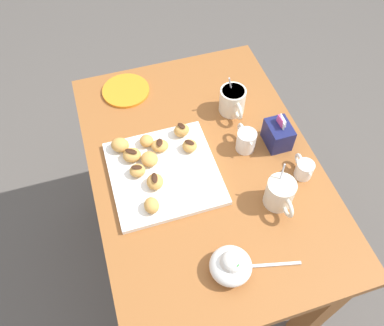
{
  "coord_description": "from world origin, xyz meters",
  "views": [
    {
      "loc": [
        0.65,
        -0.24,
        1.73
      ],
      "look_at": [
        -0.0,
        -0.04,
        0.76
      ],
      "focal_mm": 36.73,
      "sensor_mm": 36.0,
      "label": 1
    }
  ],
  "objects_px": {
    "beignet_0": "(182,130)",
    "beignet_9": "(132,155)",
    "chocolate_sauce_pitcher": "(304,169)",
    "beignet_5": "(120,145)",
    "coffee_mug_cream_right": "(280,193)",
    "beignet_2": "(147,141)",
    "saucer_orange_left": "(126,91)",
    "beignet_8": "(160,146)",
    "pastry_plate_square": "(164,172)",
    "sugar_caddy": "(278,134)",
    "cream_pitcher_white": "(246,140)",
    "coffee_mug_cream_left": "(233,100)",
    "beignet_1": "(149,159)",
    "beignet_6": "(190,146)",
    "dining_table": "(203,190)",
    "ice_cream_bowl": "(231,265)",
    "beignet_4": "(152,205)",
    "beignet_3": "(137,171)",
    "beignet_7": "(155,182)"
  },
  "relations": [
    {
      "from": "chocolate_sauce_pitcher",
      "to": "beignet_6",
      "type": "relative_size",
      "value": 2.01
    },
    {
      "from": "beignet_0",
      "to": "beignet_5",
      "type": "bearing_deg",
      "value": -89.97
    },
    {
      "from": "beignet_2",
      "to": "beignet_3",
      "type": "bearing_deg",
      "value": -27.09
    },
    {
      "from": "cream_pitcher_white",
      "to": "beignet_2",
      "type": "relative_size",
      "value": 2.43
    },
    {
      "from": "saucer_orange_left",
      "to": "beignet_5",
      "type": "xyz_separation_m",
      "value": [
        0.26,
        -0.07,
        0.03
      ]
    },
    {
      "from": "dining_table",
      "to": "beignet_3",
      "type": "distance_m",
      "value": 0.27
    },
    {
      "from": "dining_table",
      "to": "coffee_mug_cream_right",
      "type": "distance_m",
      "value": 0.32
    },
    {
      "from": "cream_pitcher_white",
      "to": "beignet_6",
      "type": "height_order",
      "value": "cream_pitcher_white"
    },
    {
      "from": "beignet_3",
      "to": "beignet_0",
      "type": "bearing_deg",
      "value": 122.53
    },
    {
      "from": "cream_pitcher_white",
      "to": "beignet_8",
      "type": "xyz_separation_m",
      "value": [
        -0.06,
        -0.26,
        -0.01
      ]
    },
    {
      "from": "cream_pitcher_white",
      "to": "beignet_6",
      "type": "xyz_separation_m",
      "value": [
        -0.03,
        -0.17,
        -0.01
      ]
    },
    {
      "from": "cream_pitcher_white",
      "to": "beignet_3",
      "type": "height_order",
      "value": "cream_pitcher_white"
    },
    {
      "from": "chocolate_sauce_pitcher",
      "to": "beignet_5",
      "type": "height_order",
      "value": "chocolate_sauce_pitcher"
    },
    {
      "from": "dining_table",
      "to": "saucer_orange_left",
      "type": "xyz_separation_m",
      "value": [
        -0.38,
        -0.16,
        0.16
      ]
    },
    {
      "from": "ice_cream_bowl",
      "to": "beignet_8",
      "type": "xyz_separation_m",
      "value": [
        -0.42,
        -0.07,
        -0.0
      ]
    },
    {
      "from": "dining_table",
      "to": "beignet_2",
      "type": "bearing_deg",
      "value": -127.5
    },
    {
      "from": "pastry_plate_square",
      "to": "beignet_1",
      "type": "distance_m",
      "value": 0.06
    },
    {
      "from": "coffee_mug_cream_right",
      "to": "beignet_4",
      "type": "distance_m",
      "value": 0.36
    },
    {
      "from": "beignet_5",
      "to": "cream_pitcher_white",
      "type": "bearing_deg",
      "value": 75.27
    },
    {
      "from": "beignet_1",
      "to": "saucer_orange_left",
      "type": "bearing_deg",
      "value": -178.85
    },
    {
      "from": "ice_cream_bowl",
      "to": "beignet_4",
      "type": "height_order",
      "value": "ice_cream_bowl"
    },
    {
      "from": "beignet_8",
      "to": "beignet_0",
      "type": "bearing_deg",
      "value": 113.4
    },
    {
      "from": "dining_table",
      "to": "ice_cream_bowl",
      "type": "bearing_deg",
      "value": -6.94
    },
    {
      "from": "beignet_8",
      "to": "sugar_caddy",
      "type": "bearing_deg",
      "value": 78.31
    },
    {
      "from": "saucer_orange_left",
      "to": "beignet_8",
      "type": "bearing_deg",
      "value": 9.6
    },
    {
      "from": "beignet_1",
      "to": "beignet_6",
      "type": "height_order",
      "value": "same"
    },
    {
      "from": "beignet_3",
      "to": "coffee_mug_cream_left",
      "type": "bearing_deg",
      "value": 115.1
    },
    {
      "from": "beignet_4",
      "to": "beignet_1",
      "type": "bearing_deg",
      "value": 168.45
    },
    {
      "from": "cream_pitcher_white",
      "to": "coffee_mug_cream_right",
      "type": "bearing_deg",
      "value": 4.43
    },
    {
      "from": "dining_table",
      "to": "beignet_0",
      "type": "height_order",
      "value": "beignet_0"
    },
    {
      "from": "beignet_4",
      "to": "beignet_9",
      "type": "relative_size",
      "value": 0.9
    },
    {
      "from": "beignet_0",
      "to": "sugar_caddy",
      "type": "bearing_deg",
      "value": 68.7
    },
    {
      "from": "coffee_mug_cream_right",
      "to": "beignet_0",
      "type": "xyz_separation_m",
      "value": [
        -0.31,
        -0.19,
        -0.01
      ]
    },
    {
      "from": "sugar_caddy",
      "to": "beignet_3",
      "type": "height_order",
      "value": "sugar_caddy"
    },
    {
      "from": "beignet_3",
      "to": "ice_cream_bowl",
      "type": "bearing_deg",
      "value": 24.55
    },
    {
      "from": "coffee_mug_cream_left",
      "to": "cream_pitcher_white",
      "type": "height_order",
      "value": "coffee_mug_cream_left"
    },
    {
      "from": "beignet_0",
      "to": "beignet_9",
      "type": "relative_size",
      "value": 0.91
    },
    {
      "from": "coffee_mug_cream_right",
      "to": "beignet_8",
      "type": "distance_m",
      "value": 0.39
    },
    {
      "from": "chocolate_sauce_pitcher",
      "to": "ice_cream_bowl",
      "type": "bearing_deg",
      "value": -55.67
    },
    {
      "from": "saucer_orange_left",
      "to": "beignet_1",
      "type": "distance_m",
      "value": 0.34
    },
    {
      "from": "coffee_mug_cream_right",
      "to": "beignet_7",
      "type": "height_order",
      "value": "coffee_mug_cream_right"
    },
    {
      "from": "beignet_5",
      "to": "beignet_6",
      "type": "height_order",
      "value": "beignet_5"
    },
    {
      "from": "ice_cream_bowl",
      "to": "beignet_3",
      "type": "xyz_separation_m",
      "value": [
        -0.35,
        -0.16,
        -0.0
      ]
    },
    {
      "from": "beignet_4",
      "to": "beignet_5",
      "type": "relative_size",
      "value": 0.88
    },
    {
      "from": "cream_pitcher_white",
      "to": "beignet_7",
      "type": "distance_m",
      "value": 0.31
    },
    {
      "from": "cream_pitcher_white",
      "to": "chocolate_sauce_pitcher",
      "type": "bearing_deg",
      "value": 40.98
    },
    {
      "from": "saucer_orange_left",
      "to": "beignet_3",
      "type": "xyz_separation_m",
      "value": [
        0.36,
        -0.04,
        0.03
      ]
    },
    {
      "from": "pastry_plate_square",
      "to": "chocolate_sauce_pitcher",
      "type": "xyz_separation_m",
      "value": [
        0.13,
        0.4,
        0.02
      ]
    },
    {
      "from": "beignet_8",
      "to": "beignet_9",
      "type": "height_order",
      "value": "beignet_9"
    },
    {
      "from": "coffee_mug_cream_right",
      "to": "beignet_2",
      "type": "xyz_separation_m",
      "value": [
        -0.3,
        -0.31,
        -0.02
      ]
    }
  ]
}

